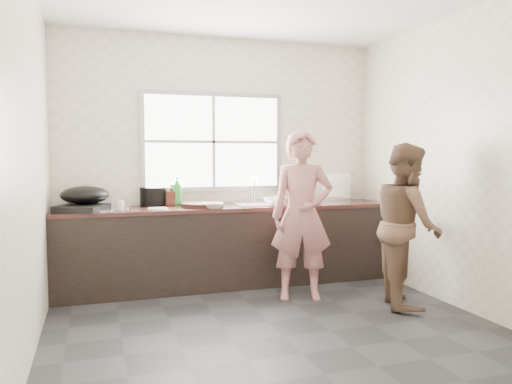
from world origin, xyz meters
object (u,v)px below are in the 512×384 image
object	(u,v)px
cutting_board	(202,205)
bowl_crabs	(275,201)
bottle_brown_short	(150,199)
wok	(85,195)
bottle_green	(177,191)
dish_rack	(328,187)
woman	(302,221)
pot_lid_right	(116,208)
pot_lid_left	(101,210)
glass_jar	(121,205)
bowl_held	(277,203)
black_pot	(153,197)
bottle_brown_tall	(171,196)
plate_food	(158,209)
burner	(82,208)
bowl_mince	(213,206)
person_side	(407,225)

from	to	relation	value
cutting_board	bowl_crabs	bearing A→B (deg)	1.05
bottle_brown_short	wok	bearing A→B (deg)	-162.63
bottle_green	dish_rack	world-z (taller)	dish_rack
woman	pot_lid_right	world-z (taller)	woman
bowl_crabs	bottle_green	world-z (taller)	bottle_green
pot_lid_right	cutting_board	bearing A→B (deg)	-5.80
woman	pot_lid_left	bearing A→B (deg)	178.58
bowl_crabs	glass_jar	distance (m)	1.66
pot_lid_right	bowl_held	bearing A→B (deg)	-9.08
bowl_crabs	black_pot	world-z (taller)	black_pot
cutting_board	pot_lid_left	world-z (taller)	cutting_board
bowl_held	bottle_brown_tall	bearing A→B (deg)	158.93
woman	wok	world-z (taller)	woman
wok	pot_lid_left	xyz separation A→B (m)	(0.15, -0.14, -0.14)
plate_food	burner	distance (m)	0.72
bottle_brown_short	dish_rack	xyz separation A→B (m)	(2.11, 0.00, 0.09)
bottle_green	dish_rack	bearing A→B (deg)	1.29
bowl_mince	dish_rack	bearing A→B (deg)	16.16
burner	glass_jar	bearing A→B (deg)	-5.16
person_side	black_pot	size ratio (longest dim) A/B	5.50
cutting_board	bowl_crabs	world-z (taller)	bowl_crabs
bowl_mince	plate_food	distance (m)	0.55
person_side	pot_lid_right	distance (m)	2.86
glass_jar	burner	bearing A→B (deg)	174.84
dish_rack	pot_lid_left	bearing A→B (deg)	172.89
pot_lid_left	bottle_green	bearing A→B (deg)	20.78
bottle_brown_tall	bowl_mince	bearing A→B (deg)	-48.48
bowl_crabs	bowl_held	world-z (taller)	bowl_held
person_side	bowl_mince	bearing A→B (deg)	77.68
plate_food	bowl_held	bearing A→B (deg)	-2.03
person_side	bottle_brown_tall	world-z (taller)	person_side
person_side	bottle_brown_tall	xyz separation A→B (m)	(-1.97, 1.43, 0.21)
cutting_board	pot_lid_right	size ratio (longest dim) A/B	1.61
bowl_mince	black_pot	xyz separation A→B (m)	(-0.55, 0.44, 0.07)
cutting_board	bottle_brown_tall	xyz separation A→B (m)	(-0.29, 0.23, 0.08)
bowl_crabs	pot_lid_right	bearing A→B (deg)	177.52
plate_food	dish_rack	bearing A→B (deg)	10.85
bowl_held	wok	bearing A→B (deg)	173.02
woman	burner	world-z (taller)	woman
glass_jar	person_side	bearing A→B (deg)	-23.98
bottle_brown_tall	bottle_brown_short	distance (m)	0.23
black_pot	glass_jar	size ratio (longest dim) A/B	2.87
person_side	bowl_held	distance (m)	1.38
plate_food	burner	xyz separation A→B (m)	(-0.72, 0.09, 0.02)
woman	pot_lid_left	distance (m)	1.96
bowl_crabs	burner	distance (m)	2.01
cutting_board	bottle_green	size ratio (longest dim) A/B	1.41
bottle_green	pot_lid_right	xyz separation A→B (m)	(-0.64, -0.14, -0.15)
bottle_brown_short	wok	xyz separation A→B (m)	(-0.65, -0.20, 0.07)
bowl_held	bottle_green	world-z (taller)	bottle_green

